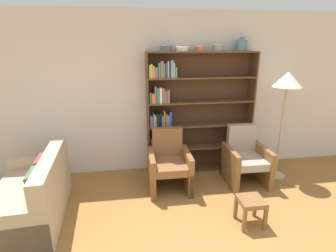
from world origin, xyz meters
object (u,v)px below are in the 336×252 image
Objects in this scene: bowl_sage at (218,47)px; floor_lamp at (287,85)px; bowl_copper at (200,48)px; vase_tall at (241,45)px; footstool at (251,204)px; bookshelf at (190,114)px; bowl_terracotta at (166,48)px; armchair_cushioned at (245,159)px; armchair_leather at (169,164)px; bowl_slate at (182,48)px; couch at (32,198)px.

floor_lamp is at bearing -24.47° from bowl_sage.
vase_tall is (0.70, 0.00, 0.05)m from bowl_copper.
bowl_sage reaches higher than footstool.
bookshelf is at bearing 177.58° from bowl_sage.
footstool is at bearing -62.54° from bowl_terracotta.
armchair_leather is at bearing 0.70° from armchair_cushioned.
floor_lamp is (1.87, -0.46, -0.56)m from bowl_terracotta.
bowl_slate is 1.36× the size of bowl_copper.
floor_lamp is 4.98× the size of footstool.
vase_tall is 2.28m from armchair_leather.
armchair_leather is 2.57× the size of footstool.
bowl_slate is 3.04m from couch.
bowl_slate is 1.33× the size of bowl_sage.
bowl_copper reaches higher than bookshelf.
bowl_slate reaches higher than floor_lamp.
vase_tall is at bearing -0.00° from bowl_terracotta.
floor_lamp reaches higher than armchair_cushioned.
bowl_terracotta is at bearing 117.46° from footstool.
vase_tall is 0.12× the size of floor_lamp.
footstool is at bearing -90.52° from bowl_sage.
bookshelf is 2.26× the size of armchair_leather.
vase_tall reaches higher than armchair_leather.
bowl_terracotta is 0.50× the size of footstool.
bowl_sage reaches higher than bookshelf.
couch is (-3.17, -1.08, -1.90)m from vase_tall.
armchair_leather is (-0.29, -0.56, -1.74)m from bowl_slate.
bookshelf is 1.20m from bowl_sage.
bookshelf is 11.58× the size of bowl_terracotta.
armchair_cushioned is (0.82, -0.58, -0.64)m from bookshelf.
armchair_leather is at bearing -177.08° from floor_lamp.
bowl_terracotta is 1.84m from armchair_leather.
bowl_terracotta is at bearing 180.00° from vase_tall.
bowl_terracotta is at bearing 180.00° from bowl_copper.
floor_lamp is at bearing -36.83° from vase_tall.
bowl_copper is 1.95m from armchair_cushioned.
vase_tall reaches higher than couch.
bookshelf is at bearing -68.87° from couch.
bowl_slate is at bearing 180.00° from vase_tall.
vase_tall is 0.61× the size of footstool.
floor_lamp is at bearing -176.17° from armchair_leather.
bookshelf is at bearing 2.52° from bowl_terracotta.
bowl_copper is (0.56, -0.00, -0.01)m from bowl_terracotta.
armchair_leather and armchair_cushioned have the same top height.
armchair_cushioned is at bearing -35.24° from bookshelf.
bowl_slate is at bearing 164.07° from floor_lamp.
bowl_copper reaches higher than couch.
bookshelf reaches higher than floor_lamp.
vase_tall is at bearing -91.16° from armchair_cushioned.
footstool is (0.42, -1.64, -0.75)m from bookshelf.
bowl_copper is at bearing -0.00° from bowl_slate.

